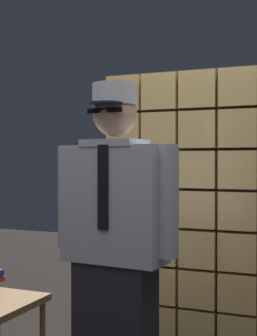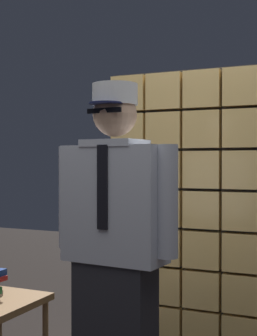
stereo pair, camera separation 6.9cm
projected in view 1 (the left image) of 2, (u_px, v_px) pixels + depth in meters
glass_block_wall at (198, 209)px, 3.50m from camera, size 1.44×0.10×2.01m
standing_person at (115, 248)px, 2.45m from camera, size 0.69×0.31×1.71m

